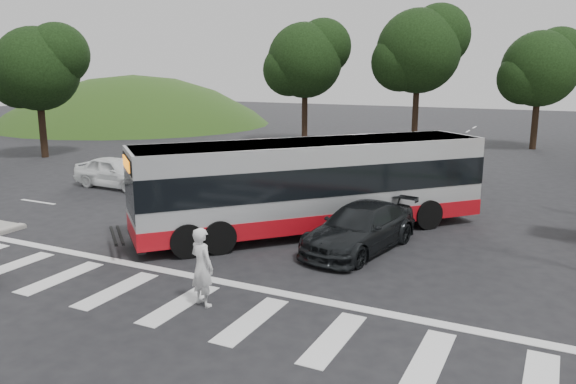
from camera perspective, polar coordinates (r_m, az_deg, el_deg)
The scene contains 11 objects.
ground at distance 18.03m, azimuth -1.29°, elevation -5.60°, with size 140.00×140.00×0.00m, color black.
hillside_nw at distance 60.58m, azimuth -15.21°, elevation 6.69°, with size 44.00×44.00×10.00m, color #244616.
crosswalk_ladder at distance 14.07m, azimuth -10.94°, elevation -11.13°, with size 18.00×2.60×0.01m, color silver.
tree_north_a at distance 42.44m, azimuth 13.24°, elevation 13.90°, with size 6.60×6.15×10.17m.
tree_north_b at distance 43.29m, azimuth 24.33°, elevation 11.45°, with size 5.72×5.33×8.43m.
tree_north_c at distance 43.14m, azimuth 1.87°, elevation 13.35°, with size 6.16×5.74×9.30m.
tree_west_a at distance 39.12m, azimuth -24.01°, elevation 11.49°, with size 5.72×5.33×8.43m.
transit_bus at distance 19.40m, azimuth 2.51°, elevation 0.52°, with size 2.65×12.25×3.17m, color #ADB0B2, non-canonical shape.
pedestrian at distance 13.61m, azimuth -8.73°, elevation -7.52°, with size 0.70×0.46×1.93m, color silver.
dark_sedan at distance 17.71m, azimuth 7.34°, elevation -3.63°, with size 1.99×4.90×1.42m, color black.
west_car_white at distance 28.07m, azimuth -17.04°, elevation 1.95°, with size 1.76×4.38×1.49m, color white.
Camera 1 is at (7.96, -15.18, 5.57)m, focal length 35.00 mm.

